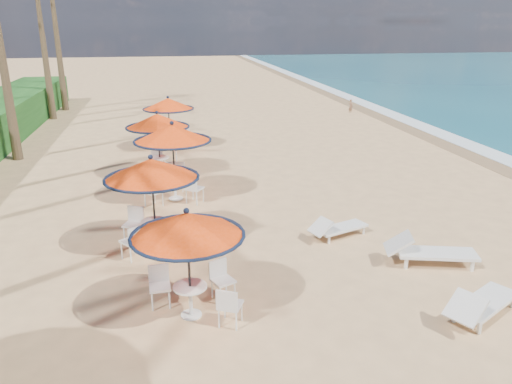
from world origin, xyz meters
TOP-DOWN VIEW (x-y plane):
  - ground at (0.00, 0.00)m, footprint 160.00×160.00m
  - foam_strip at (9.30, 10.00)m, footprint 1.20×140.00m
  - wetsand_band at (8.40, 10.00)m, footprint 1.40×140.00m
  - station_0 at (-4.73, 0.15)m, footprint 2.24×2.24m
  - station_1 at (-5.50, 3.53)m, footprint 2.41×2.41m
  - station_2 at (-4.84, 7.27)m, footprint 2.53×2.53m
  - station_3 at (-5.30, 10.16)m, footprint 2.40×2.40m
  - station_4 at (-4.80, 14.55)m, footprint 2.34×2.37m
  - lounger_near at (0.89, -1.05)m, footprint 2.07×1.55m
  - lounger_mid at (1.03, 1.32)m, footprint 2.29×1.24m
  - lounger_far at (-0.60, 3.27)m, footprint 1.83×1.12m
  - person at (6.94, 22.03)m, footprint 0.34×0.40m

SIDE VIEW (x-z plane):
  - ground at x=0.00m, z-range 0.00..0.00m
  - foam_strip at x=9.30m, z-range -0.02..0.02m
  - wetsand_band at x=8.40m, z-range -0.01..0.01m
  - lounger_far at x=-0.60m, z-range -0.02..0.61m
  - lounger_near at x=0.89m, z-range -0.02..0.70m
  - lounger_mid at x=1.03m, z-range -0.03..0.76m
  - person at x=6.94m, z-range 0.00..0.92m
  - station_0 at x=-4.73m, z-range 0.54..2.87m
  - station_4 at x=-4.80m, z-range 0.57..3.01m
  - station_1 at x=-5.50m, z-range 0.58..3.10m
  - station_3 at x=-5.30m, z-range 0.66..3.16m
  - station_2 at x=-4.84m, z-range 0.61..3.25m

